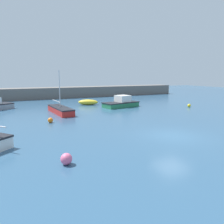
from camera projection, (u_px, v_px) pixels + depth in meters
The scene contains 8 objects.
ground_plane at pixel (172, 137), 16.05m from camera, with size 120.00×120.00×0.20m, color #2D5170.
harbor_breakwater at pixel (67, 92), 42.94m from camera, with size 47.63×3.79×2.05m, color #66605B.
motorboat_grey_hull at pixel (121, 103), 30.28m from camera, with size 5.33×3.09×1.60m.
open_tender_yellow at pixel (88, 102), 32.37m from camera, with size 3.10×2.40×0.81m.
sailboat_twin_hulled at pixel (60, 110), 25.25m from camera, with size 1.90×6.10×4.93m.
mooring_buoy_pink at pixel (66, 159), 10.78m from camera, with size 0.59×0.59×0.59m, color #EA668C.
mooring_buoy_orange at pixel (50, 120), 20.26m from camera, with size 0.48×0.48×0.48m, color orange.
mooring_buoy_yellow at pixel (189, 105), 30.17m from camera, with size 0.45×0.45×0.45m, color yellow.
Camera 1 is at (-10.75, -12.05, 4.39)m, focal length 35.00 mm.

